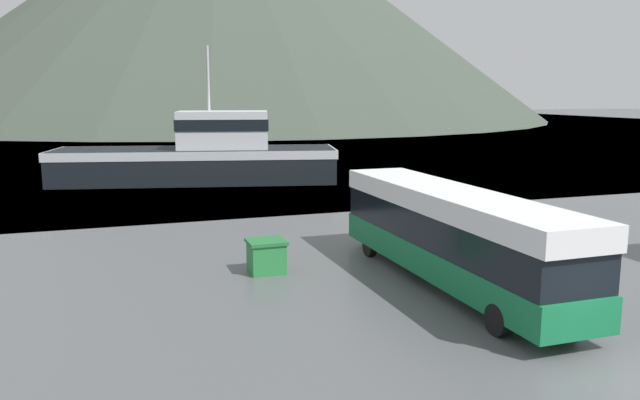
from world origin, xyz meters
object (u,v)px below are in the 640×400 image
Objects in this scene: fishing_boat at (202,156)px; tour_bus at (451,232)px; delivery_van at (527,237)px; storage_bin at (266,256)px.

tour_bus is at bearing -158.48° from fishing_boat.
tour_bus is 0.60× the size of fishing_boat.
fishing_boat is at bearing 114.47° from delivery_van.
storage_bin is at bearing 148.03° from tour_bus.
delivery_van is 9.79m from storage_bin.
tour_bus is 2.15× the size of delivery_van.
tour_bus is 6.73m from storage_bin.
tour_bus reaches higher than storage_bin.
storage_bin is (-5.60, 3.52, -1.24)m from tour_bus.
fishing_boat is at bearing 99.04° from tour_bus.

